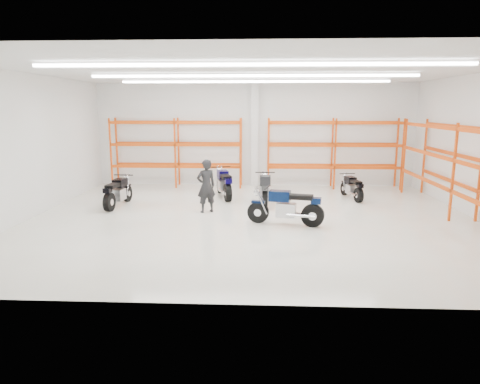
{
  "coord_description": "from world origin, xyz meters",
  "views": [
    {
      "loc": [
        0.24,
        -13.05,
        3.45
      ],
      "look_at": [
        -0.4,
        0.5,
        0.75
      ],
      "focal_mm": 32.0,
      "sensor_mm": 36.0,
      "label": 1
    }
  ],
  "objects_px": {
    "motorcycle_main": "(289,208)",
    "standing_man": "(206,186)",
    "motorcycle_back_a": "(117,193)",
    "structural_column": "(255,135)",
    "motorcycle_back_d": "(352,188)",
    "motorcycle_back_c": "(265,189)",
    "motorcycle_back_b": "(224,184)"
  },
  "relations": [
    {
      "from": "motorcycle_main",
      "to": "motorcycle_back_d",
      "type": "relative_size",
      "value": 1.22
    },
    {
      "from": "standing_man",
      "to": "structural_column",
      "type": "height_order",
      "value": "structural_column"
    },
    {
      "from": "standing_man",
      "to": "structural_column",
      "type": "distance_m",
      "value": 5.44
    },
    {
      "from": "motorcycle_back_a",
      "to": "motorcycle_back_b",
      "type": "bearing_deg",
      "value": 26.01
    },
    {
      "from": "motorcycle_back_c",
      "to": "motorcycle_back_b",
      "type": "bearing_deg",
      "value": 142.76
    },
    {
      "from": "motorcycle_back_c",
      "to": "structural_column",
      "type": "height_order",
      "value": "structural_column"
    },
    {
      "from": "motorcycle_main",
      "to": "standing_man",
      "type": "bearing_deg",
      "value": 150.95
    },
    {
      "from": "motorcycle_back_b",
      "to": "motorcycle_back_c",
      "type": "bearing_deg",
      "value": -37.24
    },
    {
      "from": "motorcycle_back_a",
      "to": "motorcycle_back_c",
      "type": "relative_size",
      "value": 0.94
    },
    {
      "from": "structural_column",
      "to": "motorcycle_back_a",
      "type": "bearing_deg",
      "value": -137.08
    },
    {
      "from": "standing_man",
      "to": "motorcycle_back_a",
      "type": "bearing_deg",
      "value": -40.03
    },
    {
      "from": "motorcycle_back_a",
      "to": "motorcycle_back_c",
      "type": "xyz_separation_m",
      "value": [
        5.17,
        0.57,
        0.07
      ]
    },
    {
      "from": "structural_column",
      "to": "motorcycle_back_b",
      "type": "bearing_deg",
      "value": -113.28
    },
    {
      "from": "motorcycle_main",
      "to": "motorcycle_back_c",
      "type": "bearing_deg",
      "value": 104.34
    },
    {
      "from": "motorcycle_back_c",
      "to": "motorcycle_back_d",
      "type": "relative_size",
      "value": 1.23
    },
    {
      "from": "motorcycle_back_b",
      "to": "structural_column",
      "type": "relative_size",
      "value": 0.5
    },
    {
      "from": "motorcycle_back_b",
      "to": "structural_column",
      "type": "distance_m",
      "value": 3.37
    },
    {
      "from": "motorcycle_main",
      "to": "motorcycle_back_a",
      "type": "xyz_separation_m",
      "value": [
        -5.85,
        2.09,
        -0.03
      ]
    },
    {
      "from": "motorcycle_main",
      "to": "motorcycle_back_a",
      "type": "distance_m",
      "value": 6.22
    },
    {
      "from": "standing_man",
      "to": "structural_column",
      "type": "xyz_separation_m",
      "value": [
        1.53,
        5.04,
        1.36
      ]
    },
    {
      "from": "motorcycle_back_d",
      "to": "standing_man",
      "type": "relative_size",
      "value": 1.05
    },
    {
      "from": "motorcycle_main",
      "to": "motorcycle_back_d",
      "type": "xyz_separation_m",
      "value": [
        2.65,
        3.77,
        -0.1
      ]
    },
    {
      "from": "motorcycle_main",
      "to": "motorcycle_back_a",
      "type": "bearing_deg",
      "value": 160.35
    },
    {
      "from": "motorcycle_back_a",
      "to": "structural_column",
      "type": "relative_size",
      "value": 0.48
    },
    {
      "from": "motorcycle_back_b",
      "to": "standing_man",
      "type": "relative_size",
      "value": 1.27
    },
    {
      "from": "motorcycle_back_a",
      "to": "motorcycle_back_d",
      "type": "bearing_deg",
      "value": 11.18
    },
    {
      "from": "motorcycle_back_c",
      "to": "motorcycle_back_d",
      "type": "xyz_separation_m",
      "value": [
        3.33,
        1.11,
        -0.13
      ]
    },
    {
      "from": "motorcycle_main",
      "to": "motorcycle_back_d",
      "type": "distance_m",
      "value": 4.61
    },
    {
      "from": "motorcycle_back_d",
      "to": "motorcycle_back_b",
      "type": "bearing_deg",
      "value": 179.08
    },
    {
      "from": "motorcycle_main",
      "to": "standing_man",
      "type": "relative_size",
      "value": 1.28
    },
    {
      "from": "motorcycle_main",
      "to": "standing_man",
      "type": "height_order",
      "value": "standing_man"
    },
    {
      "from": "structural_column",
      "to": "motorcycle_main",
      "type": "bearing_deg",
      "value": -80.38
    }
  ]
}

